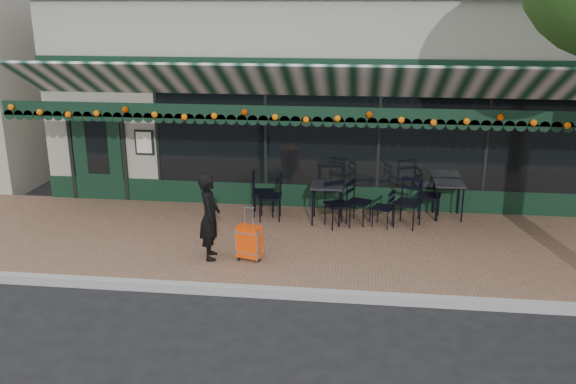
# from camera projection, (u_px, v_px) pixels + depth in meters

# --- Properties ---
(ground) EXTENTS (80.00, 80.00, 0.00)m
(ground) POSITION_uv_depth(u_px,v_px,m) (291.00, 295.00, 9.65)
(ground) COLOR black
(ground) RESTS_ON ground
(sidewalk) EXTENTS (18.00, 4.00, 0.15)m
(sidewalk) POSITION_uv_depth(u_px,v_px,m) (303.00, 244.00, 11.52)
(sidewalk) COLOR brown
(sidewalk) RESTS_ON ground
(curb) EXTENTS (18.00, 0.16, 0.15)m
(curb) POSITION_uv_depth(u_px,v_px,m) (290.00, 293.00, 9.55)
(curb) COLOR #9E9E99
(curb) RESTS_ON ground
(restaurant_building) EXTENTS (12.00, 9.60, 4.50)m
(restaurant_building) POSITION_uv_depth(u_px,v_px,m) (324.00, 86.00, 16.40)
(restaurant_building) COLOR gray
(restaurant_building) RESTS_ON ground
(woman) EXTENTS (0.47, 0.62, 1.52)m
(woman) POSITION_uv_depth(u_px,v_px,m) (210.00, 217.00, 10.49)
(woman) COLOR black
(woman) RESTS_ON sidewalk
(suitcase) EXTENTS (0.47, 0.34, 0.96)m
(suitcase) POSITION_uv_depth(u_px,v_px,m) (249.00, 242.00, 10.54)
(suitcase) COLOR #FF4108
(suitcase) RESTS_ON sidewalk
(cafe_table_a) EXTENTS (0.62, 0.62, 0.76)m
(cafe_table_a) POSITION_uv_depth(u_px,v_px,m) (449.00, 186.00, 12.50)
(cafe_table_a) COLOR black
(cafe_table_a) RESTS_ON sidewalk
(cafe_table_b) EXTENTS (0.65, 0.65, 0.80)m
(cafe_table_b) POSITION_uv_depth(u_px,v_px,m) (327.00, 188.00, 12.25)
(cafe_table_b) COLOR black
(cafe_table_b) RESTS_ON sidewalk
(chair_a_left) EXTENTS (0.49, 0.49, 0.76)m
(chair_a_left) POSITION_uv_depth(u_px,v_px,m) (383.00, 208.00, 12.10)
(chair_a_left) COLOR black
(chair_a_left) RESTS_ON sidewalk
(chair_a_right) EXTENTS (0.53, 0.53, 0.92)m
(chair_a_right) POSITION_uv_depth(u_px,v_px,m) (430.00, 196.00, 12.57)
(chair_a_right) COLOR black
(chair_a_right) RESTS_ON sidewalk
(chair_a_front) EXTENTS (0.64, 0.64, 0.98)m
(chair_a_front) POSITION_uv_depth(u_px,v_px,m) (408.00, 203.00, 12.06)
(chair_a_front) COLOR black
(chair_a_front) RESTS_ON sidewalk
(chair_b_left) EXTENTS (0.52, 0.52, 0.96)m
(chair_b_left) POSITION_uv_depth(u_px,v_px,m) (270.00, 197.00, 12.47)
(chair_b_left) COLOR black
(chair_b_left) RESTS_ON sidewalk
(chair_b_right) EXTENTS (0.57, 0.57, 0.87)m
(chair_b_right) POSITION_uv_depth(u_px,v_px,m) (359.00, 202.00, 12.26)
(chair_b_right) COLOR black
(chair_b_right) RESTS_ON sidewalk
(chair_b_front) EXTENTS (0.61, 0.61, 0.91)m
(chair_b_front) POSITION_uv_depth(u_px,v_px,m) (338.00, 205.00, 12.05)
(chair_b_front) COLOR black
(chair_b_front) RESTS_ON sidewalk
(chair_solo) EXTENTS (0.53, 0.53, 0.95)m
(chair_solo) POSITION_uv_depth(u_px,v_px,m) (264.00, 193.00, 12.74)
(chair_solo) COLOR black
(chair_solo) RESTS_ON sidewalk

